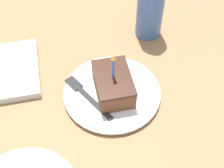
% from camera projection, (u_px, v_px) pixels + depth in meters
% --- Properties ---
extents(ground_plane, '(2.40, 2.40, 0.04)m').
position_uv_depth(ground_plane, '(118.00, 108.00, 0.78)').
color(ground_plane, olive).
rests_on(ground_plane, ground).
extents(plate, '(0.24, 0.24, 0.01)m').
position_uv_depth(plate, '(112.00, 93.00, 0.77)').
color(plate, silver).
rests_on(plate, ground_plane).
extents(cake_slice, '(0.08, 0.12, 0.13)m').
position_uv_depth(cake_slice, '(113.00, 84.00, 0.74)').
color(cake_slice, brown).
rests_on(cake_slice, plate).
extents(fork, '(0.10, 0.15, 0.00)m').
position_uv_depth(fork, '(86.00, 95.00, 0.76)').
color(fork, '#262626').
rests_on(fork, plate).
extents(bottle, '(0.07, 0.07, 0.24)m').
position_uv_depth(bottle, '(151.00, 5.00, 0.85)').
color(bottle, '#3F66A5').
rests_on(bottle, ground_plane).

